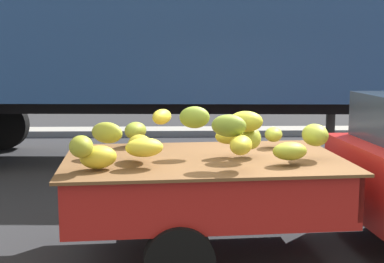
# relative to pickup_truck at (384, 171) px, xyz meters

# --- Properties ---
(ground) EXTENTS (220.00, 220.00, 0.00)m
(ground) POSITION_rel_pickup_truck_xyz_m (-1.21, -0.17, -0.89)
(ground) COLOR #28282B
(curb_strip) EXTENTS (80.00, 0.80, 0.16)m
(curb_strip) POSITION_rel_pickup_truck_xyz_m (-1.21, 8.19, -0.81)
(curb_strip) COLOR gray
(curb_strip) RESTS_ON ground
(pickup_truck) EXTENTS (5.17, 2.22, 1.70)m
(pickup_truck) POSITION_rel_pickup_truck_xyz_m (0.00, 0.00, 0.00)
(pickup_truck) COLOR #B21E19
(pickup_truck) RESTS_ON ground
(semi_trailer) EXTENTS (12.09, 3.05, 3.95)m
(semi_trailer) POSITION_rel_pickup_truck_xyz_m (-2.59, 4.95, 1.65)
(semi_trailer) COLOR navy
(semi_trailer) RESTS_ON ground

